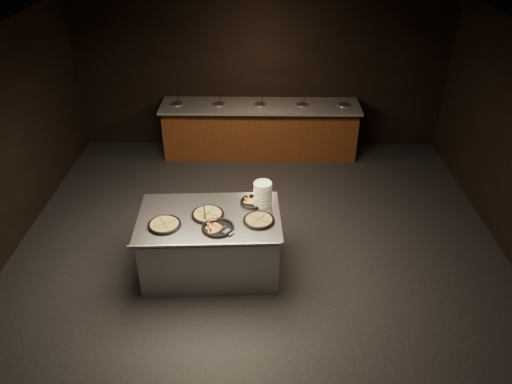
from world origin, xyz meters
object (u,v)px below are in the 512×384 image
serving_counter (211,245)px  pan_veggie_whole (164,224)px  plate_stack (263,194)px  pan_cheese_whole (208,214)px

serving_counter → pan_veggie_whole: (-0.53, -0.21, 0.47)m
plate_stack → pan_cheese_whole: 0.76m
serving_counter → pan_cheese_whole: pan_cheese_whole is taller
serving_counter → pan_veggie_whole: 0.74m
pan_cheese_whole → pan_veggie_whole: bearing=-155.5°
serving_counter → plate_stack: size_ratio=5.63×
plate_stack → pan_veggie_whole: bearing=-158.0°
plate_stack → pan_veggie_whole: (-1.22, -0.49, -0.15)m
serving_counter → pan_cheese_whole: (-0.02, 0.03, 0.47)m
serving_counter → plate_stack: 0.97m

